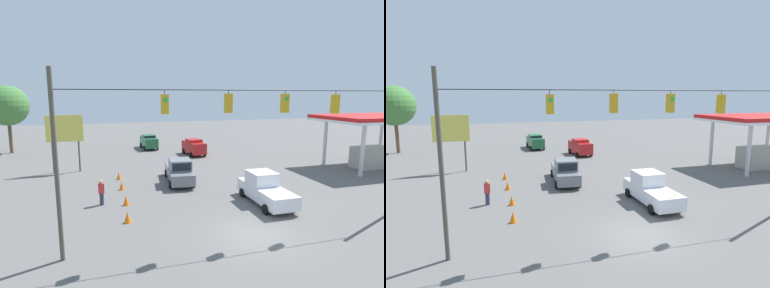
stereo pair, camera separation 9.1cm
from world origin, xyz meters
TOP-DOWN VIEW (x-y plane):
  - ground_plane at (0.00, 0.00)m, footprint 140.00×140.00m
  - overhead_signal_span at (-0.07, -0.27)m, footprint 19.48×0.38m
  - sedan_green_withflow_deep at (1.65, -28.27)m, footprint 2.19×4.58m
  - pickup_truck_grey_withflow_mid at (1.52, -10.91)m, footprint 2.56×5.74m
  - pickup_truck_white_crossing_near at (-3.01, -4.30)m, footprint 2.20×5.28m
  - sedan_red_oncoming_deep at (-3.15, -22.07)m, footprint 2.34×4.20m
  - traffic_cone_nearest at (6.48, -3.59)m, footprint 0.43×0.43m
  - traffic_cone_second at (6.35, -6.52)m, footprint 0.43×0.43m
  - traffic_cone_third at (6.44, -10.07)m, footprint 0.43×0.43m
  - traffic_cone_fourth at (6.52, -13.20)m, footprint 0.43×0.43m
  - gas_station at (-18.94, -10.43)m, footprint 11.01×7.11m
  - roadside_billboard at (11.25, -17.30)m, footprint 3.38×0.16m
  - pedestrian at (7.95, -7.07)m, footprint 0.40×0.28m
  - tree_horizon_left at (19.34, -29.91)m, footprint 5.11×5.11m

SIDE VIEW (x-z plane):
  - ground_plane at x=0.00m, z-range 0.00..0.00m
  - traffic_cone_nearest at x=6.48m, z-range 0.00..0.66m
  - traffic_cone_second at x=6.35m, z-range 0.00..0.66m
  - traffic_cone_third at x=6.44m, z-range 0.00..0.66m
  - traffic_cone_fourth at x=6.52m, z-range 0.00..0.66m
  - pedestrian at x=7.95m, z-range 0.01..1.78m
  - pickup_truck_white_crossing_near at x=-3.01m, z-range -0.08..2.04m
  - pickup_truck_grey_withflow_mid at x=1.52m, z-range -0.08..2.04m
  - sedan_green_withflow_deep at x=1.65m, z-range 0.04..2.01m
  - sedan_red_oncoming_deep at x=-3.15m, z-range 0.04..2.06m
  - roadside_billboard at x=11.25m, z-range 1.15..6.74m
  - gas_station at x=-18.94m, z-range 1.24..6.68m
  - overhead_signal_span at x=-0.07m, z-range 1.13..9.77m
  - tree_horizon_left at x=19.34m, z-range 1.77..10.48m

